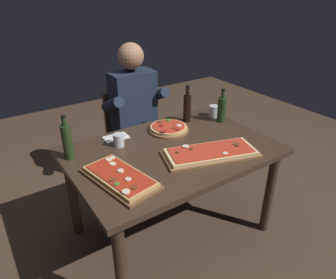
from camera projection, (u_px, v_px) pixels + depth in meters
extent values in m
plane|color=#4C3828|center=(171.00, 229.00, 2.47)|extent=(6.40, 6.40, 0.00)
cube|color=#3D2B1E|center=(172.00, 151.00, 2.14)|extent=(1.40, 0.96, 0.04)
cylinder|color=#3D2B1E|center=(121.00, 269.00, 1.71)|extent=(0.07, 0.07, 0.70)
cylinder|color=#3D2B1E|center=(269.00, 193.00, 2.33)|extent=(0.07, 0.07, 0.70)
cylinder|color=#3D2B1E|center=(73.00, 195.00, 2.30)|extent=(0.07, 0.07, 0.70)
cylinder|color=#3D2B1E|center=(202.00, 150.00, 2.92)|extent=(0.07, 0.07, 0.70)
cube|color=brown|center=(211.00, 154.00, 2.05)|extent=(0.68, 0.44, 0.02)
cube|color=#E5C184|center=(211.00, 152.00, 2.04)|extent=(0.63, 0.40, 0.02)
cube|color=red|center=(211.00, 150.00, 2.04)|extent=(0.58, 0.36, 0.01)
cylinder|color=brown|center=(237.00, 144.00, 2.10)|extent=(0.04, 0.04, 0.01)
cylinder|color=maroon|center=(185.00, 147.00, 2.07)|extent=(0.04, 0.04, 0.01)
cylinder|color=brown|center=(237.00, 146.00, 2.08)|extent=(0.03, 0.03, 0.01)
cylinder|color=brown|center=(191.00, 149.00, 2.04)|extent=(0.03, 0.03, 0.01)
cylinder|color=#4C7F2D|center=(235.00, 144.00, 2.10)|extent=(0.04, 0.04, 0.01)
cylinder|color=brown|center=(178.00, 152.00, 2.00)|extent=(0.03, 0.03, 0.01)
cylinder|color=beige|center=(186.00, 146.00, 2.07)|extent=(0.04, 0.04, 0.01)
cylinder|color=beige|center=(225.00, 153.00, 1.99)|extent=(0.03, 0.03, 0.00)
cube|color=brown|center=(120.00, 179.00, 1.80)|extent=(0.34, 0.53, 0.02)
cube|color=tan|center=(120.00, 176.00, 1.79)|extent=(0.30, 0.49, 0.02)
cube|color=#B72D19|center=(120.00, 174.00, 1.78)|extent=(0.27, 0.45, 0.01)
cylinder|color=#4C7F2D|center=(117.00, 184.00, 1.69)|extent=(0.03, 0.03, 0.01)
cylinder|color=#4C7F2D|center=(117.00, 184.00, 1.68)|extent=(0.03, 0.03, 0.01)
cylinder|color=beige|center=(113.00, 164.00, 1.88)|extent=(0.04, 0.04, 0.01)
cylinder|color=beige|center=(112.00, 158.00, 1.94)|extent=(0.03, 0.03, 0.01)
cylinder|color=beige|center=(126.00, 192.00, 1.62)|extent=(0.04, 0.04, 0.01)
cylinder|color=beige|center=(121.00, 171.00, 1.80)|extent=(0.04, 0.04, 0.01)
cylinder|color=brown|center=(113.00, 180.00, 1.72)|extent=(0.04, 0.04, 0.01)
cylinder|color=beige|center=(128.00, 179.00, 1.73)|extent=(0.04, 0.04, 0.01)
cylinder|color=brown|center=(134.00, 187.00, 1.66)|extent=(0.04, 0.04, 0.00)
cylinder|color=beige|center=(109.00, 160.00, 1.92)|extent=(0.04, 0.04, 0.01)
cylinder|color=brown|center=(120.00, 169.00, 1.82)|extent=(0.03, 0.03, 0.00)
cylinder|color=brown|center=(169.00, 130.00, 2.39)|extent=(0.31, 0.31, 0.02)
cylinder|color=#DBB270|center=(169.00, 127.00, 2.38)|extent=(0.28, 0.28, 0.02)
cylinder|color=red|center=(169.00, 126.00, 2.38)|extent=(0.25, 0.25, 0.01)
cylinder|color=#4C7F2D|center=(168.00, 120.00, 2.46)|extent=(0.04, 0.04, 0.01)
cylinder|color=brown|center=(160.00, 122.00, 2.43)|extent=(0.04, 0.04, 0.01)
cylinder|color=maroon|center=(162.00, 126.00, 2.37)|extent=(0.04, 0.04, 0.01)
cylinder|color=maroon|center=(163.00, 131.00, 2.28)|extent=(0.04, 0.04, 0.01)
cylinder|color=brown|center=(174.00, 128.00, 2.33)|extent=(0.03, 0.03, 0.01)
cylinder|color=maroon|center=(178.00, 130.00, 2.30)|extent=(0.03, 0.03, 0.01)
cylinder|color=beige|center=(179.00, 125.00, 2.37)|extent=(0.04, 0.04, 0.00)
cylinder|color=#233819|center=(67.00, 142.00, 1.97)|extent=(0.07, 0.07, 0.23)
cylinder|color=#233819|center=(64.00, 122.00, 1.91)|extent=(0.03, 0.03, 0.05)
cylinder|color=black|center=(63.00, 117.00, 1.89)|extent=(0.03, 0.03, 0.01)
cylinder|color=black|center=(187.00, 109.00, 2.51)|extent=(0.06, 0.06, 0.22)
cylinder|color=black|center=(188.00, 91.00, 2.44)|extent=(0.03, 0.03, 0.07)
cylinder|color=black|center=(188.00, 86.00, 2.42)|extent=(0.03, 0.03, 0.01)
cylinder|color=#233819|center=(222.00, 110.00, 2.51)|extent=(0.07, 0.07, 0.20)
cylinder|color=#233819|center=(223.00, 94.00, 2.45)|extent=(0.03, 0.03, 0.06)
cylinder|color=black|center=(223.00, 90.00, 2.43)|extent=(0.03, 0.03, 0.01)
cylinder|color=silver|center=(214.00, 111.00, 2.62)|extent=(0.08, 0.08, 0.10)
cylinder|color=silver|center=(213.00, 115.00, 2.64)|extent=(0.07, 0.07, 0.02)
cylinder|color=silver|center=(119.00, 140.00, 2.15)|extent=(0.08, 0.08, 0.09)
cube|color=white|center=(116.00, 137.00, 2.28)|extent=(0.18, 0.12, 0.01)
cube|color=silver|center=(117.00, 138.00, 2.26)|extent=(0.17, 0.02, 0.00)
cube|color=silver|center=(115.00, 136.00, 2.29)|extent=(0.17, 0.02, 0.00)
cube|color=#3D2B1E|center=(135.00, 141.00, 2.91)|extent=(0.44, 0.44, 0.04)
cube|color=#3D2B1E|center=(124.00, 112.00, 2.95)|extent=(0.40, 0.04, 0.42)
cylinder|color=#3D2B1E|center=(128.00, 176.00, 2.78)|extent=(0.04, 0.04, 0.41)
cylinder|color=#3D2B1E|center=(163.00, 164.00, 2.97)|extent=(0.04, 0.04, 0.41)
cylinder|color=#3D2B1E|center=(110.00, 159.00, 3.06)|extent=(0.04, 0.04, 0.41)
cylinder|color=#3D2B1E|center=(144.00, 148.00, 3.25)|extent=(0.04, 0.04, 0.41)
cylinder|color=#23232D|center=(136.00, 171.00, 2.82)|extent=(0.11, 0.11, 0.45)
cylinder|color=#23232D|center=(155.00, 165.00, 2.92)|extent=(0.11, 0.11, 0.45)
cube|color=#23232D|center=(140.00, 137.00, 2.80)|extent=(0.34, 0.40, 0.12)
cube|color=#1E283D|center=(133.00, 101.00, 2.73)|extent=(0.38, 0.22, 0.52)
sphere|color=#A37556|center=(131.00, 56.00, 2.55)|extent=(0.22, 0.22, 0.22)
cylinder|color=#1E283D|center=(112.00, 105.00, 2.57)|extent=(0.09, 0.31, 0.21)
cylinder|color=#1E283D|center=(157.00, 95.00, 2.79)|extent=(0.09, 0.31, 0.21)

